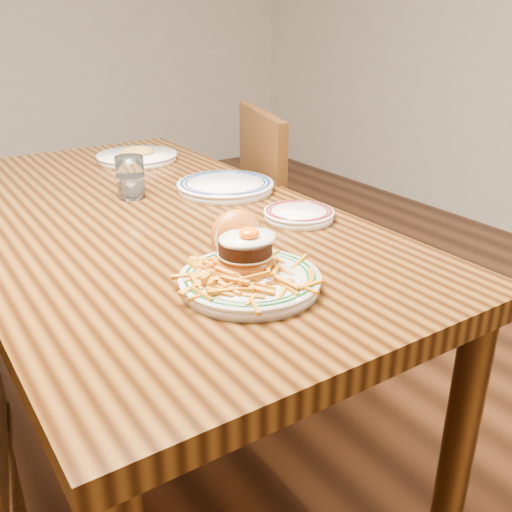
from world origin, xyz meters
TOP-DOWN VIEW (x-y plane):
  - floor at (0.00, 0.00)m, footprint 6.00×6.00m
  - table at (0.00, 0.00)m, footprint 0.85×1.60m
  - chair_right at (0.61, 0.16)m, footprint 0.55×0.55m
  - main_plate at (-0.00, -0.49)m, footprint 0.26×0.28m
  - side_plate at (0.29, -0.26)m, footprint 0.17×0.17m
  - rear_plate at (0.26, 0.04)m, footprint 0.27×0.27m
  - water_glass at (0.03, 0.13)m, footprint 0.08×0.08m
  - far_plate at (0.20, 0.50)m, footprint 0.27×0.27m

SIDE VIEW (x-z plane):
  - floor at x=0.00m, z-range 0.00..0.00m
  - chair_right at x=0.61m, z-range 0.03..0.96m
  - table at x=0.00m, z-range 0.29..1.04m
  - side_plate at x=0.29m, z-range 0.75..0.78m
  - far_plate at x=0.20m, z-range 0.74..0.79m
  - rear_plate at x=0.26m, z-range 0.75..0.78m
  - main_plate at x=0.00m, z-range 0.72..0.85m
  - water_glass at x=0.03m, z-range 0.74..0.86m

